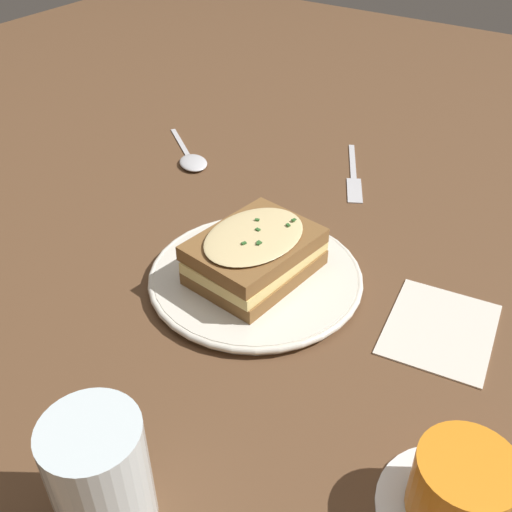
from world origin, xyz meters
TOP-DOWN VIEW (x-y plane):
  - ground_plane at (0.00, 0.00)m, footprint 2.40×2.40m
  - dinner_plate at (-0.00, -0.01)m, footprint 0.26×0.26m
  - sandwich at (-0.00, -0.01)m, footprint 0.16×0.13m
  - teacup_with_saucer at (0.16, 0.29)m, footprint 0.13×0.13m
  - water_glass at (0.32, 0.06)m, footprint 0.08×0.08m
  - fork at (-0.30, -0.03)m, footprint 0.17×0.10m
  - spoon at (-0.20, -0.27)m, footprint 0.12×0.15m
  - napkin at (-0.04, 0.20)m, footprint 0.15×0.13m

SIDE VIEW (x-z plane):
  - ground_plane at x=0.00m, z-range 0.00..0.00m
  - fork at x=-0.30m, z-range 0.00..0.00m
  - napkin at x=-0.04m, z-range 0.00..0.00m
  - spoon at x=-0.20m, z-range 0.00..0.01m
  - dinner_plate at x=0.00m, z-range 0.00..0.02m
  - teacup_with_saucer at x=0.16m, z-range 0.00..0.07m
  - sandwich at x=0.00m, z-range 0.01..0.07m
  - water_glass at x=0.32m, z-range 0.00..0.11m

